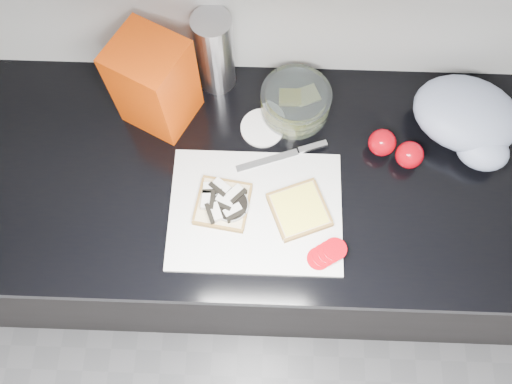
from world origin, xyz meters
TOP-DOWN VIEW (x-y plane):
  - base_cabinet at (0.00, 1.20)m, footprint 3.50×0.60m
  - countertop at (0.00, 1.20)m, footprint 3.50×0.64m
  - cutting_board at (-0.13, 1.09)m, footprint 0.40×0.30m
  - bread_left at (-0.21, 1.10)m, footprint 0.14×0.14m
  - bread_right at (-0.03, 1.09)m, footprint 0.16×0.16m
  - tomato_slices at (0.03, 0.99)m, footprint 0.10×0.08m
  - knife at (-0.05, 1.24)m, footprint 0.22×0.09m
  - seed_tub at (-0.19, 1.10)m, footprint 0.08×0.08m
  - tub_lid at (-0.12, 1.32)m, footprint 0.13×0.13m
  - glass_bowl at (-0.04, 1.37)m, footprint 0.17×0.17m
  - bread_bag at (-0.38, 1.36)m, footprint 0.20×0.20m
  - steel_canister at (-0.24, 1.46)m, footprint 0.09×0.09m
  - grocery_bag at (0.37, 1.33)m, footprint 0.31×0.30m
  - whole_tomatoes at (0.20, 1.25)m, footprint 0.13×0.10m

SIDE VIEW (x-z plane):
  - base_cabinet at x=0.00m, z-range 0.00..0.86m
  - countertop at x=0.00m, z-range 0.86..0.90m
  - tub_lid at x=-0.12m, z-range 0.90..0.91m
  - cutting_board at x=-0.13m, z-range 0.90..0.91m
  - knife at x=-0.05m, z-range 0.91..0.92m
  - bread_right at x=-0.03m, z-range 0.91..0.93m
  - tomato_slices at x=0.03m, z-range 0.91..0.93m
  - seed_tub at x=-0.19m, z-range 0.90..0.94m
  - bread_left at x=-0.21m, z-range 0.91..0.94m
  - whole_tomatoes at x=0.20m, z-range 0.90..0.97m
  - glass_bowl at x=-0.04m, z-range 0.90..0.97m
  - grocery_bag at x=0.37m, z-range 0.90..1.01m
  - steel_canister at x=-0.24m, z-range 0.90..1.12m
  - bread_bag at x=-0.38m, z-range 0.90..1.14m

